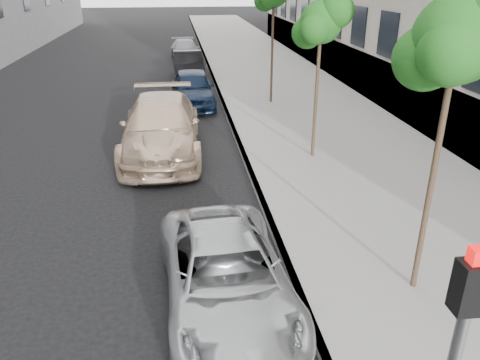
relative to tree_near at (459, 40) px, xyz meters
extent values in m
cube|color=gray|center=(1.07, 22.50, -4.25)|extent=(6.40, 72.00, 0.14)
cube|color=#9E9B93|center=(-2.05, 22.50, -4.25)|extent=(0.15, 72.00, 0.14)
cylinder|color=#38281C|center=(-0.03, 0.00, -1.74)|extent=(0.10, 0.10, 4.89)
sphere|color=#1B5C17|center=(-0.03, 0.00, 0.01)|extent=(1.28, 1.28, 1.28)
sphere|color=#1B5C17|center=(-0.33, 0.25, -0.29)|extent=(0.96, 0.96, 0.96)
cylinder|color=#38281C|center=(-0.03, 6.50, -1.92)|extent=(0.10, 0.10, 4.53)
sphere|color=#1B5C17|center=(-0.03, 6.50, -0.35)|extent=(1.15, 1.15, 1.15)
sphere|color=#1B5C17|center=(0.32, 6.30, -0.05)|extent=(0.92, 0.92, 0.92)
sphere|color=#1B5C17|center=(-0.33, 6.75, -0.65)|extent=(0.86, 0.86, 0.86)
cylinder|color=#38281C|center=(-0.03, 13.00, -1.65)|extent=(0.10, 0.10, 5.06)
sphere|color=#1B5C17|center=(-0.33, 13.25, -0.12)|extent=(0.88, 0.88, 0.88)
cube|color=black|center=(-1.93, -3.80, -1.22)|extent=(0.24, 0.18, 0.42)
cube|color=red|center=(-1.93, -3.80, -0.95)|extent=(0.14, 0.10, 0.12)
imported|color=#B6B8BB|center=(-3.33, 0.07, -3.71)|extent=(2.27, 4.49, 1.22)
imported|color=beige|center=(-4.53, 7.75, -3.48)|extent=(2.45, 5.81, 1.67)
imported|color=black|center=(-3.33, 13.40, -3.58)|extent=(1.79, 4.35, 1.47)
imported|color=black|center=(-3.33, 18.91, -3.62)|extent=(1.59, 4.30, 1.40)
imported|color=gray|center=(-3.33, 24.86, -3.69)|extent=(2.02, 4.43, 1.26)
camera|label=1|loc=(-3.95, -6.32, 0.85)|focal=35.00mm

